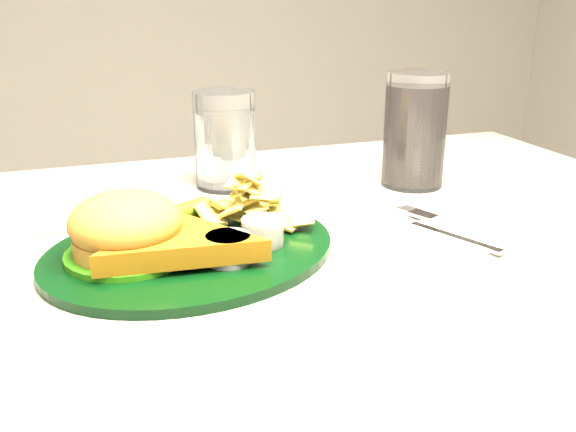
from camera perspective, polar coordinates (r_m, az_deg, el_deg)
name	(u,v)px	position (r m, az deg, el deg)	size (l,w,h in m)	color
dinner_plate	(190,223)	(0.67, -8.71, -0.64)	(0.32, 0.26, 0.07)	black
water_glass	(225,140)	(0.89, -5.62, 6.76)	(0.08, 0.08, 0.13)	silver
cola_glass	(415,130)	(0.91, 11.21, 7.50)	(0.09, 0.09, 0.16)	black
fork_napkin	(450,234)	(0.74, 14.21, -1.60)	(0.12, 0.15, 0.01)	white
wrapped_straw	(117,224)	(0.78, -14.98, -0.70)	(0.18, 0.06, 0.01)	silver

